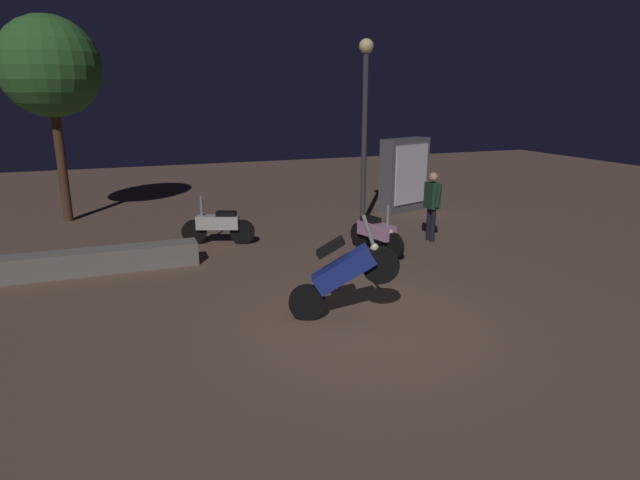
% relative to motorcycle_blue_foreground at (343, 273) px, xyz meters
% --- Properties ---
extents(ground_plane, '(40.00, 40.00, 0.00)m').
position_rel_motorcycle_blue_foreground_xyz_m(ground_plane, '(0.29, -0.33, -0.74)').
color(ground_plane, brown).
extents(motorcycle_blue_foreground, '(1.60, 0.66, 1.63)m').
position_rel_motorcycle_blue_foreground_xyz_m(motorcycle_blue_foreground, '(0.00, 0.00, 0.00)').
color(motorcycle_blue_foreground, black).
rests_on(motorcycle_blue_foreground, ground_plane).
extents(motorcycle_white_parked_left, '(1.59, 0.68, 1.11)m').
position_rel_motorcycle_blue_foreground_xyz_m(motorcycle_white_parked_left, '(-0.99, 4.92, -0.31)').
color(motorcycle_white_parked_left, black).
rests_on(motorcycle_white_parked_left, ground_plane).
extents(motorcycle_pink_parked_right, '(0.52, 1.64, 1.11)m').
position_rel_motorcycle_blue_foreground_xyz_m(motorcycle_pink_parked_right, '(2.05, 3.00, -0.31)').
color(motorcycle_pink_parked_right, black).
rests_on(motorcycle_pink_parked_right, ground_plane).
extents(person_rider_beside, '(0.24, 0.66, 1.61)m').
position_rel_motorcycle_blue_foreground_xyz_m(person_rider_beside, '(3.69, 3.44, 0.21)').
color(person_rider_beside, black).
rests_on(person_rider_beside, ground_plane).
extents(streetlamp_near, '(0.36, 0.36, 4.61)m').
position_rel_motorcycle_blue_foreground_xyz_m(streetlamp_near, '(2.87, 5.42, 2.22)').
color(streetlamp_near, '#38383D').
rests_on(streetlamp_near, ground_plane).
extents(tree_left_bg, '(2.51, 2.51, 5.24)m').
position_rel_motorcycle_blue_foreground_xyz_m(tree_left_bg, '(-4.38, 8.67, 3.21)').
color(tree_left_bg, '#4C331E').
rests_on(tree_left_bg, ground_plane).
extents(kiosk_billboard, '(1.67, 1.02, 2.10)m').
position_rel_motorcycle_blue_foreground_xyz_m(kiosk_billboard, '(4.75, 6.62, 0.31)').
color(kiosk_billboard, '#595960').
rests_on(kiosk_billboard, ground_plane).
extents(planter_wall_low, '(3.72, 0.50, 0.45)m').
position_rel_motorcycle_blue_foreground_xyz_m(planter_wall_low, '(-3.51, 3.74, -0.52)').
color(planter_wall_low, gray).
rests_on(planter_wall_low, ground_plane).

